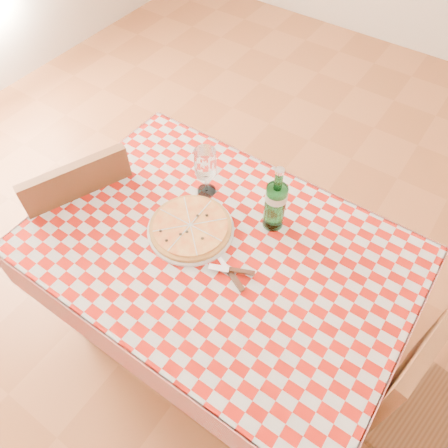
# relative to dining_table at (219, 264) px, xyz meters

# --- Properties ---
(dining_table) EXTENTS (1.20, 0.80, 0.75)m
(dining_table) POSITION_rel_dining_table_xyz_m (0.00, 0.00, 0.00)
(dining_table) COLOR brown
(dining_table) RESTS_ON ground
(tablecloth) EXTENTS (1.30, 0.90, 0.01)m
(tablecloth) POSITION_rel_dining_table_xyz_m (0.00, 0.00, 0.09)
(tablecloth) COLOR #A4120A
(tablecloth) RESTS_ON dining_table
(chair_near) EXTENTS (0.45, 0.45, 0.87)m
(chair_near) POSITION_rel_dining_table_xyz_m (0.80, 0.01, -0.16)
(chair_near) COLOR brown
(chair_near) RESTS_ON ground
(chair_far) EXTENTS (0.53, 0.53, 0.90)m
(chair_far) POSITION_rel_dining_table_xyz_m (-0.67, -0.05, -0.14)
(chair_far) COLOR brown
(chair_far) RESTS_ON ground
(pizza_plate) EXTENTS (0.32, 0.32, 0.04)m
(pizza_plate) POSITION_rel_dining_table_xyz_m (-0.13, 0.01, 0.12)
(pizza_plate) COLOR #CF8A45
(pizza_plate) RESTS_ON tablecloth
(water_bottle) EXTENTS (0.08, 0.08, 0.27)m
(water_bottle) POSITION_rel_dining_table_xyz_m (0.10, 0.20, 0.23)
(water_bottle) COLOR #186326
(water_bottle) RESTS_ON tablecloth
(wine_glass) EXTENTS (0.10, 0.10, 0.20)m
(wine_glass) POSITION_rel_dining_table_xyz_m (-0.19, 0.19, 0.20)
(wine_glass) COLOR white
(wine_glass) RESTS_ON tablecloth
(cutlery) EXTENTS (0.23, 0.19, 0.02)m
(cutlery) POSITION_rel_dining_table_xyz_m (0.08, -0.06, 0.11)
(cutlery) COLOR silver
(cutlery) RESTS_ON tablecloth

